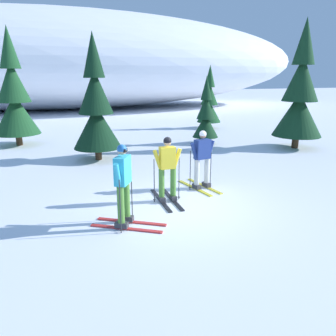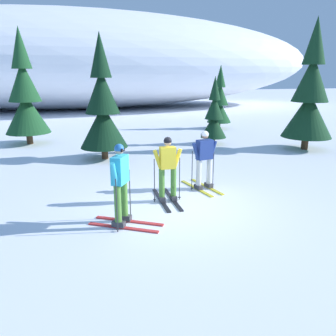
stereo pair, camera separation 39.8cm
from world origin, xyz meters
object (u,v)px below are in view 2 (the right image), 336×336
pine_tree_far_right (310,96)px  pine_tree_center_right (220,102)px  skier_navy_jacket (204,159)px  pine_tree_far_left (25,97)px  skier_yellow_jacket (168,169)px  skier_cyan_jacket (121,183)px  pine_tree_center_left (103,108)px  pine_tree_center (214,116)px

pine_tree_far_right → pine_tree_center_right: bearing=101.9°
skier_navy_jacket → pine_tree_far_left: (-5.72, 8.34, 1.31)m
skier_yellow_jacket → pine_tree_center_right: (6.13, 11.23, 0.68)m
pine_tree_far_left → skier_cyan_jacket: bearing=-72.9°
skier_cyan_jacket → pine_tree_far_right: 10.69m
pine_tree_far_right → pine_tree_far_left: bearing=160.1°
pine_tree_far_left → pine_tree_far_right: 12.73m
pine_tree_center_left → skier_yellow_jacket: bearing=-76.6°
pine_tree_center → pine_tree_center_right: size_ratio=0.84×
skier_cyan_jacket → pine_tree_far_left: (-3.13, 10.19, 1.23)m
skier_cyan_jacket → pine_tree_far_right: size_ratio=0.33×
skier_navy_jacket → pine_tree_center_left: bearing=119.3°
pine_tree_center_right → pine_tree_far_right: pine_tree_far_right is taller
pine_tree_center_right → skier_cyan_jacket: bearing=-121.1°
skier_yellow_jacket → pine_tree_center: 7.94m
skier_yellow_jacket → pine_tree_far_right: (7.51, 4.72, 1.42)m
skier_yellow_jacket → pine_tree_center_right: bearing=61.4°
pine_tree_far_left → pine_tree_center_right: 10.84m
pine_tree_center → skier_cyan_jacket: bearing=-123.9°
skier_navy_jacket → pine_tree_center_right: (4.87, 10.52, 0.67)m
pine_tree_far_left → pine_tree_center_left: bearing=-50.4°
skier_yellow_jacket → pine_tree_far_right: 8.98m
pine_tree_center_left → pine_tree_center_right: size_ratio=1.26×
pine_tree_far_right → skier_navy_jacket: bearing=-147.3°
pine_tree_center → pine_tree_far_left: bearing=165.4°
skier_navy_jacket → pine_tree_center_right: pine_tree_center_right is taller
skier_yellow_jacket → pine_tree_center_left: size_ratio=0.37×
skier_yellow_jacket → pine_tree_far_left: pine_tree_far_left is taller
skier_navy_jacket → skier_cyan_jacket: skier_cyan_jacket is taller
skier_yellow_jacket → pine_tree_far_left: size_ratio=0.33×
skier_navy_jacket → skier_cyan_jacket: size_ratio=0.93×
skier_navy_jacket → skier_yellow_jacket: size_ratio=0.98×
skier_navy_jacket → pine_tree_center: size_ratio=0.54×
pine_tree_center_left → pine_tree_far_right: bearing=-2.7°
skier_yellow_jacket → pine_tree_far_right: bearing=32.1°
pine_tree_center → pine_tree_center_right: (2.12, 4.39, 0.25)m
skier_cyan_jacket → pine_tree_center: pine_tree_center is taller
skier_yellow_jacket → pine_tree_center: size_ratio=0.55×
skier_navy_jacket → pine_tree_far_right: pine_tree_far_right is taller
pine_tree_far_left → pine_tree_center: bearing=-14.6°
pine_tree_center → skier_navy_jacket: bearing=-114.2°
skier_yellow_jacket → skier_navy_jacket: bearing=29.3°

